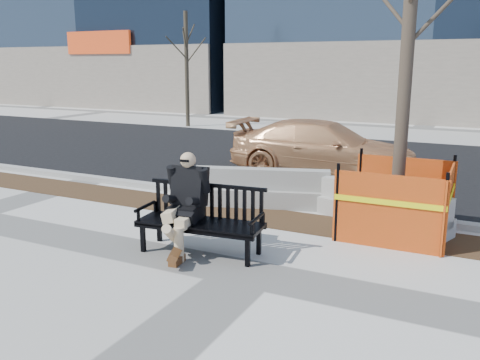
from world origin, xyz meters
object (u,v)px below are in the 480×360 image
object	(u,v)px
sedan	(322,175)
jersey_barrier_left	(261,206)
tree_fence	(394,233)
jersey_barrier_right	(381,225)
bench	(201,253)
seated_man	(187,249)

from	to	relation	value
sedan	jersey_barrier_left	bearing A→B (deg)	173.55
tree_fence	jersey_barrier_right	size ratio (longest dim) A/B	2.60
jersey_barrier_left	jersey_barrier_right	bearing A→B (deg)	-21.60
sedan	jersey_barrier_left	distance (m)	3.58
bench	jersey_barrier_right	bearing A→B (deg)	44.22
seated_man	sedan	bearing A→B (deg)	81.83
sedan	jersey_barrier_left	size ratio (longest dim) A/B	1.76
bench	jersey_barrier_right	distance (m)	3.56
sedan	jersey_barrier_right	size ratio (longest dim) A/B	1.94
tree_fence	jersey_barrier_right	bearing A→B (deg)	128.81
seated_man	jersey_barrier_right	distance (m)	3.72
seated_man	tree_fence	xyz separation A→B (m)	(2.86, 2.32, 0.00)
seated_man	sedan	xyz separation A→B (m)	(0.24, 6.47, 0.00)
bench	sedan	distance (m)	6.50
sedan	jersey_barrier_right	xyz separation A→B (m)	(2.31, -3.76, 0.00)
seated_man	sedan	distance (m)	6.47
jersey_barrier_left	tree_fence	bearing A→B (deg)	-28.89
bench	sedan	xyz separation A→B (m)	(-0.04, 6.50, 0.00)
sedan	jersey_barrier_right	world-z (taller)	sedan
jersey_barrier_left	jersey_barrier_right	xyz separation A→B (m)	(2.53, -0.18, 0.00)
bench	jersey_barrier_right	size ratio (longest dim) A/B	0.79
jersey_barrier_left	sedan	bearing A→B (deg)	68.99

